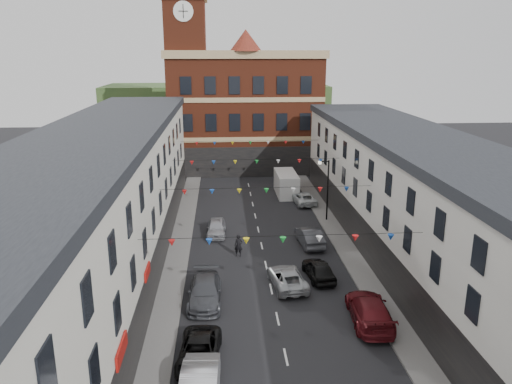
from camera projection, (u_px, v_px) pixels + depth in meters
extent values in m
plane|color=black|center=(271.00, 289.00, 34.51)|extent=(160.00, 160.00, 0.00)
cube|color=#605E5B|center=(173.00, 278.00, 35.95)|extent=(1.80, 64.00, 0.15)
cube|color=#605E5B|center=(361.00, 273.00, 36.88)|extent=(1.80, 64.00, 0.15)
cube|color=silver|center=(95.00, 220.00, 33.32)|extent=(8.00, 56.00, 10.00)
cube|color=black|center=(87.00, 141.00, 31.87)|extent=(8.40, 56.00, 0.70)
cube|color=black|center=(159.00, 265.00, 34.52)|extent=(0.12, 56.00, 3.20)
cube|color=silver|center=(437.00, 219.00, 35.05)|extent=(8.00, 56.00, 9.00)
cube|color=black|center=(444.00, 151.00, 33.73)|extent=(8.40, 56.00, 0.70)
cube|color=black|center=(378.00, 259.00, 35.56)|extent=(0.12, 56.00, 3.20)
cube|color=maroon|center=(244.00, 114.00, 68.96)|extent=(20.00, 12.00, 15.00)
cube|color=tan|center=(244.00, 54.00, 66.79)|extent=(20.60, 12.60, 1.00)
cone|color=maroon|center=(246.00, 40.00, 61.52)|extent=(4.00, 4.00, 2.60)
cube|color=maroon|center=(187.00, 82.00, 64.35)|extent=(5.00, 5.00, 24.00)
cylinder|color=white|center=(183.00, 11.00, 59.59)|extent=(2.40, 0.12, 2.40)
cube|color=#2F4F25|center=(217.00, 112.00, 92.41)|extent=(40.00, 14.00, 10.00)
cylinder|color=black|center=(328.00, 191.00, 47.60)|extent=(0.14, 0.14, 6.00)
cylinder|color=black|center=(325.00, 162.00, 46.78)|extent=(0.90, 0.10, 0.10)
sphere|color=beige|center=(320.00, 163.00, 46.78)|extent=(0.36, 0.36, 0.36)
imported|color=black|center=(199.00, 351.00, 26.23)|extent=(2.47, 4.78, 1.29)
imported|color=#45474D|center=(205.00, 291.00, 32.55)|extent=(2.24, 5.28, 1.52)
imported|color=#9D9EA5|center=(216.00, 228.00, 44.53)|extent=(1.76, 4.10, 1.38)
imported|color=maroon|center=(370.00, 310.00, 30.09)|extent=(2.67, 5.73, 1.62)
imported|color=black|center=(319.00, 269.00, 35.95)|extent=(2.11, 4.31, 1.41)
imported|color=#414247|center=(309.00, 236.00, 42.23)|extent=(2.04, 4.76, 1.53)
imported|color=silver|center=(304.00, 198.00, 53.70)|extent=(2.55, 4.80, 1.29)
imported|color=#A9ADB0|center=(287.00, 278.00, 34.77)|extent=(2.72, 4.92, 1.30)
cube|color=silver|center=(286.00, 184.00, 57.05)|extent=(2.27, 5.81, 2.56)
imported|color=black|center=(239.00, 246.00, 39.81)|extent=(0.73, 0.54, 1.82)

